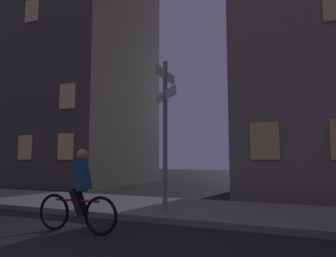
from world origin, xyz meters
name	(u,v)px	position (x,y,z in m)	size (l,w,h in m)	color
sidewalk_kerb	(141,206)	(0.00, 7.13, 0.07)	(40.00, 3.25, 0.14)	gray
signpost	(165,122)	(1.11, 6.34, 2.37)	(0.98, 1.23, 3.81)	gray
cyclist	(79,193)	(0.23, 4.16, 0.75)	(1.82, 0.33, 1.61)	black
building_left_block	(63,66)	(-9.32, 13.93, 7.38)	(10.13, 7.53, 14.75)	#4C443D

